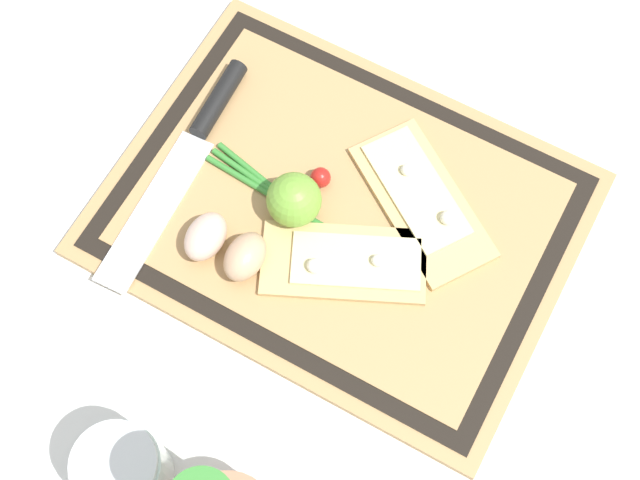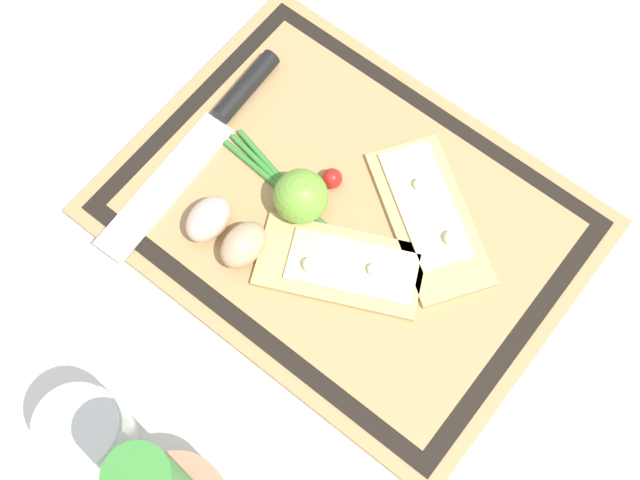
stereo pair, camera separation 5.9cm
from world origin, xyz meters
TOP-DOWN VIEW (x-y plane):
  - ground_plane at (0.00, 0.00)m, footprint 6.00×6.00m
  - cutting_board at (0.00, 0.00)m, footprint 0.50×0.38m
  - pizza_slice_near at (-0.07, -0.05)m, footprint 0.20×0.17m
  - pizza_slice_far at (-0.03, 0.05)m, footprint 0.19×0.15m
  - knife at (0.18, -0.00)m, footprint 0.05×0.30m
  - egg_brown at (0.06, 0.10)m, footprint 0.04×0.06m
  - egg_pink at (0.11, 0.10)m, footprint 0.04×0.06m
  - lime at (0.04, 0.02)m, footprint 0.06×0.06m
  - cherry_tomato_red at (0.04, -0.02)m, footprint 0.02×0.02m
  - scallion_bunch at (0.02, 0.03)m, footprint 0.28×0.07m
  - sauce_jar at (0.05, 0.35)m, footprint 0.08×0.08m

SIDE VIEW (x-z plane):
  - ground_plane at x=0.00m, z-range 0.00..0.00m
  - cutting_board at x=0.00m, z-range 0.00..0.01m
  - scallion_bunch at x=0.02m, z-range 0.02..0.02m
  - pizza_slice_near at x=-0.07m, z-range 0.01..0.03m
  - pizza_slice_far at x=-0.03m, z-range 0.01..0.03m
  - knife at x=0.18m, z-range 0.01..0.03m
  - cherry_tomato_red at x=0.04m, z-range 0.02..0.04m
  - egg_brown at x=0.06m, z-range 0.02..0.06m
  - egg_pink at x=0.11m, z-range 0.02..0.06m
  - sauce_jar at x=0.05m, z-range -0.01..0.09m
  - lime at x=0.04m, z-range 0.02..0.07m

